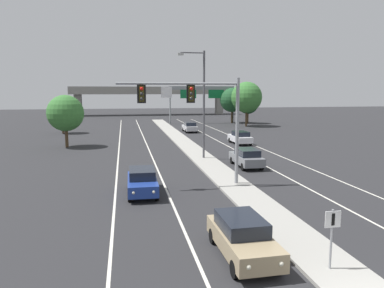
# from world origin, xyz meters

# --- Properties ---
(median_island) EXTENTS (2.40, 110.00, 0.15)m
(median_island) POSITION_xyz_m (0.00, 18.00, 0.07)
(median_island) COLOR #9E9B93
(median_island) RESTS_ON ground
(lane_stripe_oncoming_center) EXTENTS (0.14, 100.00, 0.01)m
(lane_stripe_oncoming_center) POSITION_xyz_m (-4.70, 25.00, 0.00)
(lane_stripe_oncoming_center) COLOR silver
(lane_stripe_oncoming_center) RESTS_ON ground
(lane_stripe_receding_center) EXTENTS (0.14, 100.00, 0.01)m
(lane_stripe_receding_center) POSITION_xyz_m (4.70, 25.00, 0.00)
(lane_stripe_receding_center) COLOR silver
(lane_stripe_receding_center) RESTS_ON ground
(edge_stripe_left) EXTENTS (0.14, 100.00, 0.01)m
(edge_stripe_left) POSITION_xyz_m (-8.00, 25.00, 0.00)
(edge_stripe_left) COLOR silver
(edge_stripe_left) RESTS_ON ground
(edge_stripe_right) EXTENTS (0.14, 100.00, 0.01)m
(edge_stripe_right) POSITION_xyz_m (8.00, 25.00, 0.00)
(edge_stripe_right) COLOR silver
(edge_stripe_right) RESTS_ON ground
(overhead_signal_mast) EXTENTS (8.12, 0.44, 7.20)m
(overhead_signal_mast) POSITION_xyz_m (-2.41, 15.22, 5.37)
(overhead_signal_mast) COLOR gray
(overhead_signal_mast) RESTS_ON median_island
(median_sign_post) EXTENTS (0.60, 0.10, 2.20)m
(median_sign_post) POSITION_xyz_m (-0.18, 2.84, 1.59)
(median_sign_post) COLOR gray
(median_sign_post) RESTS_ON median_island
(street_lamp_median) EXTENTS (2.58, 0.28, 10.00)m
(street_lamp_median) POSITION_xyz_m (-0.15, 25.11, 5.79)
(street_lamp_median) COLOR #4C4C51
(street_lamp_median) RESTS_ON median_island
(car_oncoming_tan) EXTENTS (1.89, 4.50, 1.58)m
(car_oncoming_tan) POSITION_xyz_m (-2.88, 4.67, 0.82)
(car_oncoming_tan) COLOR tan
(car_oncoming_tan) RESTS_ON ground
(car_oncoming_blue) EXTENTS (1.88, 4.49, 1.58)m
(car_oncoming_blue) POSITION_xyz_m (-6.30, 14.28, 0.82)
(car_oncoming_blue) COLOR navy
(car_oncoming_blue) RESTS_ON ground
(car_receding_grey) EXTENTS (1.85, 4.48, 1.58)m
(car_receding_grey) POSITION_xyz_m (2.94, 20.99, 0.82)
(car_receding_grey) COLOR slate
(car_receding_grey) RESTS_ON ground
(car_receding_white) EXTENTS (1.92, 4.51, 1.58)m
(car_receding_white) POSITION_xyz_m (6.67, 34.17, 0.82)
(car_receding_white) COLOR silver
(car_receding_white) RESTS_ON ground
(car_receding_silver) EXTENTS (1.85, 4.48, 1.58)m
(car_receding_silver) POSITION_xyz_m (2.91, 48.36, 0.82)
(car_receding_silver) COLOR #B7B7BC
(car_receding_silver) RESTS_ON ground
(highway_sign_gantry) EXTENTS (13.28, 0.42, 7.50)m
(highway_sign_gantry) POSITION_xyz_m (8.20, 63.53, 6.16)
(highway_sign_gantry) COLOR gray
(highway_sign_gantry) RESTS_ON ground
(overpass_bridge) EXTENTS (42.40, 6.40, 7.65)m
(overpass_bridge) POSITION_xyz_m (0.00, 91.60, 5.78)
(overpass_bridge) COLOR gray
(overpass_bridge) RESTS_ON ground
(tree_far_right_c) EXTENTS (4.94, 4.94, 7.15)m
(tree_far_right_c) POSITION_xyz_m (14.41, 63.33, 4.67)
(tree_far_right_c) COLOR #4C3823
(tree_far_right_c) RESTS_ON ground
(tree_far_right_b) EXTENTS (4.32, 4.32, 6.25)m
(tree_far_right_b) POSITION_xyz_m (17.17, 61.49, 4.08)
(tree_far_right_b) COLOR #4C3823
(tree_far_right_b) RESTS_ON ground
(tree_far_right_a) EXTENTS (5.66, 5.66, 8.19)m
(tree_far_right_a) POSITION_xyz_m (14.87, 55.73, 5.35)
(tree_far_right_a) COLOR #4C3823
(tree_far_right_a) RESTS_ON ground
(tree_far_left_c) EXTENTS (4.19, 4.19, 6.06)m
(tree_far_left_c) POSITION_xyz_m (-13.96, 35.45, 3.95)
(tree_far_left_c) COLOR #4C3823
(tree_far_left_c) RESTS_ON ground
(tree_far_left_a) EXTENTS (3.55, 3.55, 5.13)m
(tree_far_left_a) POSITION_xyz_m (-16.62, 50.03, 3.34)
(tree_far_left_a) COLOR #4C3823
(tree_far_left_a) RESTS_ON ground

